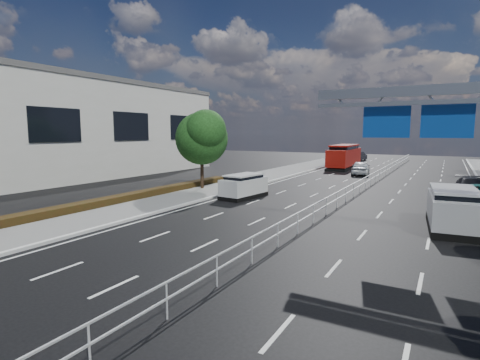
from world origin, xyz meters
The scene contains 13 objects.
ground centered at (0.00, 0.00, 0.00)m, with size 160.00×160.00×0.00m, color black.
kerb_near centered at (-9.00, 0.00, 0.07)m, with size 0.25×140.00×0.15m, color silver.
median_fence centered at (0.00, 22.50, 0.53)m, with size 0.05×85.00×1.02m.
hedge_near centered at (-13.30, 5.00, 0.36)m, with size 1.00×36.00×0.44m, color black.
overhead_gantry centered at (6.74, 10.05, 5.61)m, with size 10.24×0.38×7.45m.
near_building centered at (-30.00, 18.00, 5.00)m, with size 12.00×38.00×10.00m, color beige.
near_tree_back centered at (-11.94, 17.97, 4.61)m, with size 4.84×4.51×6.69m.
white_minivan centered at (-7.03, 16.27, 0.87)m, with size 2.24×4.26×1.77m.
red_bus centered at (-6.25, 43.49, 1.67)m, with size 2.85×10.79×3.21m.
near_car_silver centered at (-2.61, 36.35, 0.81)m, with size 1.91×4.76×1.62m, color silver.
near_car_dark centered at (-7.40, 58.15, 0.81)m, with size 1.71×4.91×1.62m, color black.
silver_minivan centered at (6.50, 13.26, 1.03)m, with size 2.58×5.21×2.09m.
parked_car_dark centered at (7.79, 24.59, 0.74)m, with size 2.06×5.08×1.47m, color black.
Camera 1 is at (6.14, -7.91, 4.82)m, focal length 28.00 mm.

